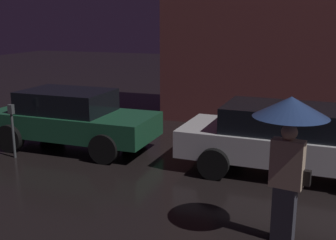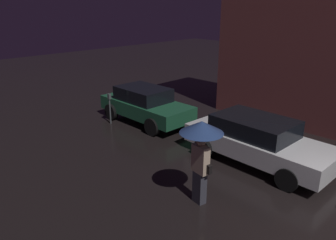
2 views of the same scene
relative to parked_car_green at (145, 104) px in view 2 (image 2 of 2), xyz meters
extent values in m
cube|color=brown|center=(4.25, 5.04, 3.11)|extent=(6.40, 3.00, 7.76)
cube|color=#1E5638|center=(0.05, 0.00, -0.14)|extent=(4.20, 1.77, 0.58)
cube|color=black|center=(-0.12, 0.00, 0.42)|extent=(2.19, 1.54, 0.54)
cylinder|color=black|center=(1.34, 0.86, -0.43)|extent=(0.69, 0.22, 0.69)
cylinder|color=black|center=(1.34, -0.86, -0.43)|extent=(0.69, 0.22, 0.69)
cylinder|color=black|center=(-1.25, 0.86, -0.43)|extent=(0.69, 0.22, 0.69)
cylinder|color=black|center=(-1.25, -0.86, -0.43)|extent=(0.69, 0.22, 0.69)
cube|color=silver|center=(5.33, -0.05, -0.16)|extent=(4.68, 2.00, 0.58)
cube|color=black|center=(5.15, -0.05, 0.40)|extent=(2.46, 1.70, 0.53)
cylinder|color=black|center=(6.76, 0.87, -0.45)|extent=(0.65, 0.22, 0.65)
cylinder|color=black|center=(6.76, -0.96, -0.45)|extent=(0.65, 0.22, 0.65)
cylinder|color=black|center=(3.90, 0.87, -0.45)|extent=(0.65, 0.22, 0.65)
cylinder|color=black|center=(3.90, -0.96, -0.45)|extent=(0.65, 0.22, 0.65)
cube|color=#383842|center=(5.45, -3.04, -0.35)|extent=(0.35, 0.26, 0.85)
cube|color=#D1B293|center=(5.45, -3.04, 0.43)|extent=(0.49, 0.29, 0.71)
sphere|color=tan|center=(5.45, -3.04, 0.89)|extent=(0.23, 0.23, 0.23)
cylinder|color=black|center=(5.45, -3.04, 0.70)|extent=(0.02, 0.02, 0.82)
cone|color=navy|center=(5.45, -3.04, 1.25)|extent=(1.05, 1.05, 0.29)
cube|color=black|center=(5.70, -3.04, 0.25)|extent=(0.18, 0.13, 0.22)
cylinder|color=#4C5154|center=(-0.86, -1.19, -0.24)|extent=(0.06, 0.06, 1.06)
cube|color=#4C5154|center=(-0.86, -1.19, 0.40)|extent=(0.12, 0.10, 0.22)
camera|label=1|loc=(5.74, -8.94, 2.43)|focal=45.00mm
camera|label=2|loc=(9.90, -8.64, 3.96)|focal=35.00mm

